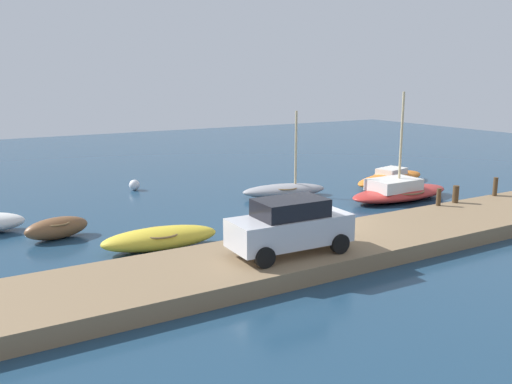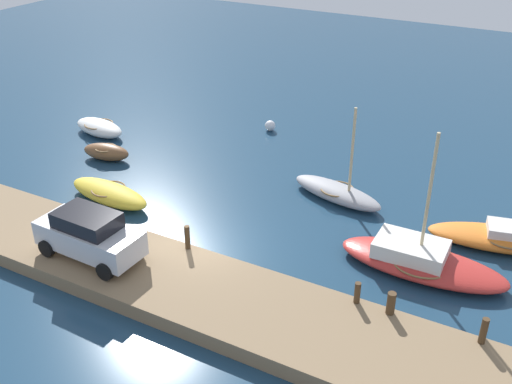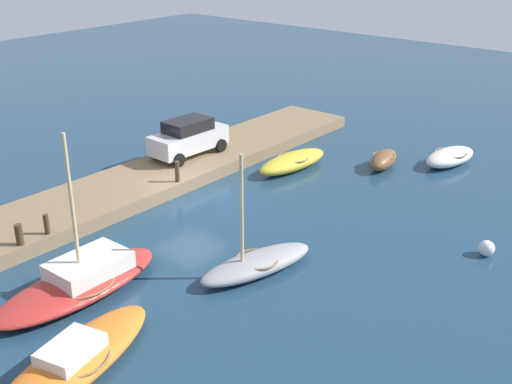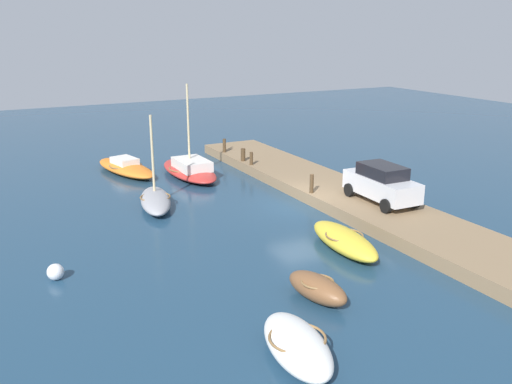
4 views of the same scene
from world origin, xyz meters
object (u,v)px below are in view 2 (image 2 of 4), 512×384
Objects in this scene: dinghy_brown at (106,152)px; marker_buoy at (270,126)px; rowboat_grey at (337,192)px; rowboat_white at (99,127)px; mooring_post_east at (484,331)px; mooring_post_west at (187,237)px; rowboat_yellow at (109,193)px; sailboat_red at (420,260)px; mooring_post_mid_east at (391,303)px; mooring_post_mid_west at (357,293)px; parked_car at (89,234)px; motorboat_orange at (506,238)px.

marker_buoy is (5.44, 7.22, -0.13)m from dinghy_brown.
dinghy_brown is 11.73m from rowboat_grey.
dinghy_brown is 3.38m from rowboat_white.
rowboat_white is 6.03× the size of marker_buoy.
mooring_post_east is (7.33, -7.02, 0.64)m from rowboat_grey.
mooring_post_west is at bearing -76.13° from marker_buoy.
mooring_post_east is at bearing -9.55° from rowboat_white.
rowboat_grey is at bearing 136.23° from mooring_post_east.
dinghy_brown reaches higher than rowboat_yellow.
sailboat_red is at bearing -23.53° from rowboat_grey.
rowboat_grey is 6.01× the size of mooring_post_mid_east.
mooring_post_mid_west is 3.87m from mooring_post_east.
parked_car is at bearing -168.78° from mooring_post_mid_east.
sailboat_red reaches higher than mooring_post_mid_east.
mooring_post_mid_west is at bearing 180.00° from mooring_post_east.
mooring_post_west is at bearing 180.00° from mooring_post_mid_west.
dinghy_brown is 0.42× the size of motorboat_orange.
mooring_post_mid_west is 1.10m from mooring_post_mid_east.
mooring_post_mid_west reaches higher than marker_buoy.
rowboat_white is 12.80m from parked_car.
marker_buoy is (-13.50, 12.57, -0.72)m from mooring_post_east.
sailboat_red is at bearing 29.83° from parked_car.
marker_buoy is at bearing 82.46° from rowboat_yellow.
rowboat_yellow is 5.72× the size of mooring_post_mid_west.
rowboat_grey is 4.93× the size of mooring_post_west.
mooring_post_west is at bearing -42.38° from dinghy_brown.
rowboat_yellow is 0.72× the size of sailboat_red.
mooring_post_west reaches higher than rowboat_white.
mooring_post_mid_east is 0.19× the size of parked_car.
rowboat_yellow is 0.94× the size of rowboat_grey.
sailboat_red reaches higher than rowboat_yellow.
mooring_post_east is at bearing -26.10° from dinghy_brown.
motorboat_orange is at bearing 68.99° from mooring_post_mid_east.
mooring_post_east is at bearing 0.00° from mooring_post_mid_east.
motorboat_orange is 10.51× the size of marker_buoy.
motorboat_orange is 7.99× the size of mooring_post_mid_west.
rowboat_yellow is at bearing 170.14° from mooring_post_mid_west.
rowboat_yellow is 13.38m from mooring_post_mid_east.
motorboat_orange is (18.71, 1.27, -0.05)m from dinghy_brown.
rowboat_yellow is 12.29m from mooring_post_mid_west.
sailboat_red is at bearing -141.69° from motorboat_orange.
mooring_post_mid_east is (13.20, -2.10, 0.54)m from rowboat_yellow.
rowboat_grey is 8.30m from marker_buoy.
motorboat_orange is 7.11m from rowboat_grey.
motorboat_orange reaches higher than marker_buoy.
dinghy_brown is 0.56× the size of rowboat_grey.
mooring_post_west is (5.58, -2.10, 0.63)m from rowboat_yellow.
mooring_post_mid_west is at bearing -52.55° from marker_buoy.
mooring_post_west is 12.97m from marker_buoy.
marker_buoy is at bearing 152.07° from rowboat_grey.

